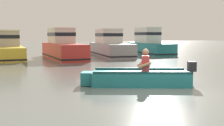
{
  "coord_description": "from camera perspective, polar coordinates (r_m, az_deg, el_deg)",
  "views": [
    {
      "loc": [
        -4.65,
        -6.34,
        1.63
      ],
      "look_at": [
        0.06,
        3.29,
        0.55
      ],
      "focal_mm": 44.56,
      "sensor_mm": 36.0,
      "label": 1
    }
  ],
  "objects": [
    {
      "name": "rowboat_with_person",
      "position": [
        9.09,
        5.46,
        -2.99
      ],
      "size": [
        3.49,
        2.4,
        1.19
      ],
      "color": "#1E727A",
      "rests_on": "ground"
    },
    {
      "name": "moored_boat_teal",
      "position": [
        24.29,
        7.63,
        3.85
      ],
      "size": [
        2.6,
        6.22,
        2.31
      ],
      "color": "#1E727A",
      "rests_on": "ground"
    },
    {
      "name": "ground_plane",
      "position": [
        8.03,
        10.04,
        -6.04
      ],
      "size": [
        120.0,
        120.0,
        0.0
      ],
      "primitive_type": "plane",
      "color": "slate"
    },
    {
      "name": "moored_boat_yellow",
      "position": [
        20.86,
        -20.58,
        2.93
      ],
      "size": [
        2.36,
        6.67,
        2.0
      ],
      "color": "gold",
      "rests_on": "ground"
    },
    {
      "name": "mooring_buoy",
      "position": [
        12.19,
        6.58,
        -0.76
      ],
      "size": [
        0.51,
        0.51,
        0.51
      ],
      "primitive_type": "sphere",
      "color": "red",
      "rests_on": "ground"
    },
    {
      "name": "moored_boat_red",
      "position": [
        19.79,
        -10.12,
        3.27
      ],
      "size": [
        2.11,
        6.64,
        2.15
      ],
      "color": "#B72D28",
      "rests_on": "ground"
    },
    {
      "name": "moored_boat_grey",
      "position": [
        22.13,
        -0.46,
        3.58
      ],
      "size": [
        3.17,
        7.05,
        2.14
      ],
      "color": "gray",
      "rests_on": "ground"
    }
  ]
}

